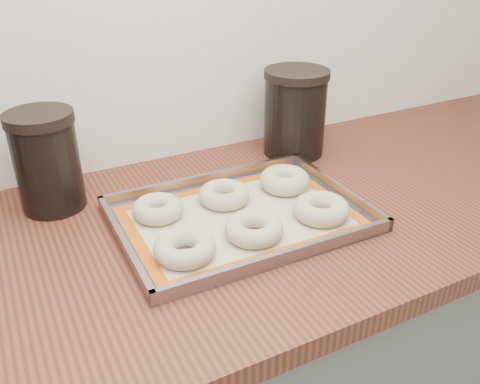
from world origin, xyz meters
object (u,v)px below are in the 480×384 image
bagel_back_left (158,209)px  bagel_back_right (285,180)px  bagel_front_left (185,248)px  bagel_front_right (321,209)px  canister_right (295,112)px  baking_tray (240,217)px  bagel_back_mid (224,195)px  bagel_front_mid (254,229)px  canister_mid (47,161)px

bagel_back_left → bagel_back_right: (0.27, -0.01, 0.00)m
bagel_front_left → bagel_back_left: bearing=88.7°
bagel_front_right → bagel_back_right: bagel_back_right is taller
bagel_front_right → canister_right: canister_right is taller
baking_tray → bagel_back_left: size_ratio=4.83×
bagel_front_right → bagel_front_left: bearing=-179.9°
bagel_back_left → bagel_back_mid: (0.14, -0.01, -0.00)m
baking_tray → bagel_front_mid: (-0.01, -0.07, 0.02)m
bagel_front_mid → canister_right: size_ratio=0.52×
bagel_front_mid → bagel_back_right: 0.20m
bagel_back_mid → canister_mid: canister_mid is taller
bagel_back_right → bagel_front_mid: bearing=-137.7°
canister_mid → canister_right: canister_right is taller
bagel_front_left → bagel_back_left: 0.14m
bagel_back_mid → bagel_back_right: size_ratio=0.97×
bagel_back_mid → canister_mid: size_ratio=0.52×
bagel_front_mid → bagel_back_left: 0.19m
bagel_back_left → canister_right: (0.40, 0.15, 0.08)m
baking_tray → bagel_back_mid: size_ratio=4.56×
bagel_back_left → canister_right: canister_right is taller
bagel_front_right → bagel_back_mid: bearing=135.2°
bagel_back_left → canister_mid: 0.23m
bagel_front_mid → canister_right: canister_right is taller
bagel_front_mid → bagel_back_right: (0.15, 0.13, 0.00)m
canister_right → bagel_front_left: bearing=-144.0°
baking_tray → bagel_front_right: bagel_front_right is taller
bagel_front_left → bagel_front_mid: bearing=-0.4°
bagel_back_mid → canister_right: canister_right is taller
bagel_front_left → bagel_front_right: size_ratio=0.98×
baking_tray → bagel_front_left: 0.16m
bagel_front_mid → canister_mid: bearing=135.7°
bagel_front_left → bagel_front_right: 0.28m
bagel_front_left → bagel_front_right: bagel_front_right is taller
canister_mid → baking_tray: bearing=-35.5°
canister_right → baking_tray: bearing=-139.6°
bagel_front_right → bagel_front_mid: bearing=-179.5°
canister_mid → canister_right: size_ratio=0.96×
bagel_front_right → canister_right: bearing=66.8°
bagel_front_right → canister_mid: (-0.44, 0.29, 0.08)m
bagel_front_right → bagel_back_left: size_ratio=1.11×
bagel_front_right → bagel_back_right: size_ratio=1.02×
baking_tray → canister_right: canister_right is taller
bagel_back_right → canister_right: (0.12, 0.16, 0.08)m
bagel_front_mid → canister_mid: size_ratio=0.54×
bagel_front_mid → bagel_back_mid: bearing=86.7°
baking_tray → canister_mid: canister_mid is taller
bagel_front_left → bagel_back_mid: (0.14, 0.14, -0.00)m
bagel_back_mid → bagel_front_left: bearing=-135.5°
bagel_front_right → canister_mid: bearing=147.0°
baking_tray → bagel_front_mid: bagel_front_mid is taller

